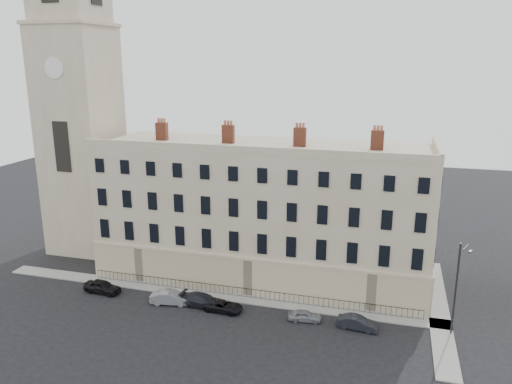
% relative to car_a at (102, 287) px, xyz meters
% --- Properties ---
extents(ground, '(160.00, 160.00, 0.00)m').
position_rel_car_a_xyz_m(ground, '(21.06, -2.43, -0.69)').
color(ground, black).
rests_on(ground, ground).
extents(terrace, '(36.22, 12.22, 17.00)m').
position_rel_car_a_xyz_m(terrace, '(15.09, 9.54, 6.81)').
color(terrace, tan).
rests_on(terrace, ground).
extents(church_tower, '(8.00, 8.13, 44.00)m').
position_rel_car_a_xyz_m(church_tower, '(-8.94, 11.57, 17.97)').
color(church_tower, tan).
rests_on(church_tower, ground).
extents(pavement_terrace, '(48.00, 2.00, 0.12)m').
position_rel_car_a_xyz_m(pavement_terrace, '(11.06, 2.57, -0.63)').
color(pavement_terrace, gray).
rests_on(pavement_terrace, ground).
extents(pavement_east_return, '(2.00, 24.00, 0.12)m').
position_rel_car_a_xyz_m(pavement_east_return, '(34.06, 5.57, -0.63)').
color(pavement_east_return, gray).
rests_on(pavement_east_return, ground).
extents(railings, '(35.00, 0.04, 0.96)m').
position_rel_car_a_xyz_m(railings, '(15.06, 2.97, -0.14)').
color(railings, black).
rests_on(railings, ground).
extents(car_a, '(4.16, 1.95, 1.38)m').
position_rel_car_a_xyz_m(car_a, '(0.00, 0.00, 0.00)').
color(car_a, black).
rests_on(car_a, ground).
extents(car_b, '(4.29, 2.09, 1.35)m').
position_rel_car_a_xyz_m(car_b, '(8.05, -0.34, -0.01)').
color(car_b, gray).
rests_on(car_b, ground).
extents(car_c, '(4.63, 2.10, 1.32)m').
position_rel_car_a_xyz_m(car_c, '(11.34, 0.00, -0.03)').
color(car_c, black).
rests_on(car_c, ground).
extents(car_d, '(3.93, 1.97, 1.07)m').
position_rel_car_a_xyz_m(car_d, '(13.67, -0.37, -0.15)').
color(car_d, black).
rests_on(car_d, ground).
extents(car_e, '(3.31, 1.72, 1.07)m').
position_rel_car_a_xyz_m(car_e, '(21.71, -0.08, -0.15)').
color(car_e, gray).
rests_on(car_e, ground).
extents(car_f, '(3.84, 1.64, 1.23)m').
position_rel_car_a_xyz_m(car_f, '(26.62, -0.23, -0.07)').
color(car_f, black).
rests_on(car_f, ground).
extents(streetlamp, '(0.89, 1.78, 8.74)m').
position_rel_car_a_xyz_m(streetlamp, '(34.87, 0.98, 4.15)').
color(streetlamp, '#2B2B30').
rests_on(streetlamp, ground).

